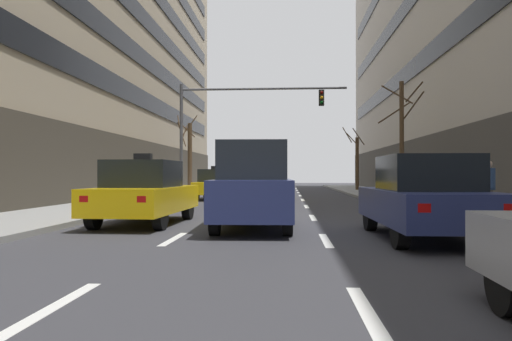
# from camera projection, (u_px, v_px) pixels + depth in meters

# --- Properties ---
(ground_plane) EXTENTS (120.00, 120.00, 0.00)m
(ground_plane) POSITION_uv_depth(u_px,v_px,m) (258.00, 224.00, 12.65)
(ground_plane) COLOR #38383D
(sidewalk_left) EXTENTS (3.55, 80.00, 0.14)m
(sidewalk_left) POSITION_uv_depth(u_px,v_px,m) (24.00, 220.00, 13.07)
(sidewalk_left) COLOR gray
(sidewalk_left) RESTS_ON ground
(sidewalk_right) EXTENTS (3.55, 80.00, 0.14)m
(sidewalk_right) POSITION_uv_depth(u_px,v_px,m) (508.00, 223.00, 12.23)
(sidewalk_right) COLOR gray
(sidewalk_right) RESTS_ON ground
(lane_stripe_l1_s2) EXTENTS (0.16, 2.00, 0.01)m
(lane_stripe_l1_s2) POSITION_uv_depth(u_px,v_px,m) (54.00, 307.00, 4.77)
(lane_stripe_l1_s2) COLOR silver
(lane_stripe_l1_s2) RESTS_ON ground
(lane_stripe_l1_s3) EXTENTS (0.16, 2.00, 0.01)m
(lane_stripe_l1_s3) POSITION_uv_depth(u_px,v_px,m) (174.00, 239.00, 9.76)
(lane_stripe_l1_s3) COLOR silver
(lane_stripe_l1_s3) RESTS_ON ground
(lane_stripe_l1_s4) EXTENTS (0.16, 2.00, 0.01)m
(lane_stripe_l1_s4) POSITION_uv_depth(u_px,v_px,m) (212.00, 217.00, 14.75)
(lane_stripe_l1_s4) COLOR silver
(lane_stripe_l1_s4) RESTS_ON ground
(lane_stripe_l1_s5) EXTENTS (0.16, 2.00, 0.01)m
(lane_stripe_l1_s5) POSITION_uv_depth(u_px,v_px,m) (231.00, 206.00, 19.73)
(lane_stripe_l1_s5) COLOR silver
(lane_stripe_l1_s5) RESTS_ON ground
(lane_stripe_l1_s6) EXTENTS (0.16, 2.00, 0.01)m
(lane_stripe_l1_s6) POSITION_uv_depth(u_px,v_px,m) (243.00, 200.00, 24.72)
(lane_stripe_l1_s6) COLOR silver
(lane_stripe_l1_s6) RESTS_ON ground
(lane_stripe_l1_s7) EXTENTS (0.16, 2.00, 0.01)m
(lane_stripe_l1_s7) POSITION_uv_depth(u_px,v_px,m) (250.00, 195.00, 29.71)
(lane_stripe_l1_s7) COLOR silver
(lane_stripe_l1_s7) RESTS_ON ground
(lane_stripe_l1_s8) EXTENTS (0.16, 2.00, 0.01)m
(lane_stripe_l1_s8) POSITION_uv_depth(u_px,v_px,m) (256.00, 192.00, 34.70)
(lane_stripe_l1_s8) COLOR silver
(lane_stripe_l1_s8) RESTS_ON ground
(lane_stripe_l1_s9) EXTENTS (0.16, 2.00, 0.01)m
(lane_stripe_l1_s9) POSITION_uv_depth(u_px,v_px,m) (260.00, 190.00, 39.69)
(lane_stripe_l1_s9) COLOR silver
(lane_stripe_l1_s9) RESTS_ON ground
(lane_stripe_l1_s10) EXTENTS (0.16, 2.00, 0.01)m
(lane_stripe_l1_s10) POSITION_uv_depth(u_px,v_px,m) (263.00, 188.00, 44.68)
(lane_stripe_l1_s10) COLOR silver
(lane_stripe_l1_s10) RESTS_ON ground
(lane_stripe_l2_s2) EXTENTS (0.16, 2.00, 0.01)m
(lane_stripe_l2_s2) POSITION_uv_depth(u_px,v_px,m) (367.00, 312.00, 4.56)
(lane_stripe_l2_s2) COLOR silver
(lane_stripe_l2_s2) RESTS_ON ground
(lane_stripe_l2_s3) EXTENTS (0.16, 2.00, 0.01)m
(lane_stripe_l2_s3) POSITION_uv_depth(u_px,v_px,m) (326.00, 240.00, 9.55)
(lane_stripe_l2_s3) COLOR silver
(lane_stripe_l2_s3) RESTS_ON ground
(lane_stripe_l2_s4) EXTENTS (0.16, 2.00, 0.01)m
(lane_stripe_l2_s4) POSITION_uv_depth(u_px,v_px,m) (313.00, 218.00, 14.54)
(lane_stripe_l2_s4) COLOR silver
(lane_stripe_l2_s4) RESTS_ON ground
(lane_stripe_l2_s5) EXTENTS (0.16, 2.00, 0.01)m
(lane_stripe_l2_s5) POSITION_uv_depth(u_px,v_px,m) (306.00, 207.00, 19.53)
(lane_stripe_l2_s5) COLOR silver
(lane_stripe_l2_s5) RESTS_ON ground
(lane_stripe_l2_s6) EXTENTS (0.16, 2.00, 0.01)m
(lane_stripe_l2_s6) POSITION_uv_depth(u_px,v_px,m) (303.00, 200.00, 24.52)
(lane_stripe_l2_s6) COLOR silver
(lane_stripe_l2_s6) RESTS_ON ground
(lane_stripe_l2_s7) EXTENTS (0.16, 2.00, 0.01)m
(lane_stripe_l2_s7) POSITION_uv_depth(u_px,v_px,m) (300.00, 196.00, 29.51)
(lane_stripe_l2_s7) COLOR silver
(lane_stripe_l2_s7) RESTS_ON ground
(lane_stripe_l2_s8) EXTENTS (0.16, 2.00, 0.01)m
(lane_stripe_l2_s8) POSITION_uv_depth(u_px,v_px,m) (298.00, 192.00, 34.50)
(lane_stripe_l2_s8) COLOR silver
(lane_stripe_l2_s8) RESTS_ON ground
(lane_stripe_l2_s9) EXTENTS (0.16, 2.00, 0.01)m
(lane_stripe_l2_s9) POSITION_uv_depth(u_px,v_px,m) (297.00, 190.00, 39.49)
(lane_stripe_l2_s9) COLOR silver
(lane_stripe_l2_s9) RESTS_ON ground
(lane_stripe_l2_s10) EXTENTS (0.16, 2.00, 0.01)m
(lane_stripe_l2_s10) POSITION_uv_depth(u_px,v_px,m) (296.00, 188.00, 44.48)
(lane_stripe_l2_s10) COLOR silver
(lane_stripe_l2_s10) RESTS_ON ground
(taxi_driving_0) EXTENTS (1.81, 4.22, 1.74)m
(taxi_driving_0) POSITION_uv_depth(u_px,v_px,m) (216.00, 185.00, 25.02)
(taxi_driving_0) COLOR black
(taxi_driving_0) RESTS_ON ground
(car_driving_1) EXTENTS (1.92, 4.33, 2.07)m
(car_driving_1) POSITION_uv_depth(u_px,v_px,m) (254.00, 186.00, 11.57)
(car_driving_1) COLOR black
(car_driving_1) RESTS_ON ground
(taxi_driving_2) EXTENTS (1.90, 4.28, 1.76)m
(taxi_driving_2) POSITION_uv_depth(u_px,v_px,m) (271.00, 184.00, 25.36)
(taxi_driving_2) COLOR black
(taxi_driving_2) RESTS_ON ground
(taxi_driving_3) EXTENTS (2.00, 4.52, 1.86)m
(taxi_driving_3) POSITION_uv_depth(u_px,v_px,m) (145.00, 193.00, 12.67)
(taxi_driving_3) COLOR black
(taxi_driving_3) RESTS_ON ground
(car_parked_1) EXTENTS (1.98, 4.56, 1.70)m
(car_parked_1) POSITION_uv_depth(u_px,v_px,m) (425.00, 198.00, 9.75)
(car_parked_1) COLOR black
(car_parked_1) RESTS_ON ground
(traffic_signal_0) EXTENTS (9.00, 0.35, 6.08)m
(traffic_signal_0) POSITION_uv_depth(u_px,v_px,m) (233.00, 116.00, 25.94)
(traffic_signal_0) COLOR #4C4C51
(traffic_signal_0) RESTS_ON sidewalk_left
(street_tree_0) EXTENTS (1.56, 1.62, 4.80)m
(street_tree_0) POSITION_uv_depth(u_px,v_px,m) (357.00, 161.00, 36.37)
(street_tree_0) COLOR #4C3823
(street_tree_0) RESTS_ON sidewalk_right
(street_tree_1) EXTENTS (1.99, 1.99, 5.46)m
(street_tree_1) POSITION_uv_depth(u_px,v_px,m) (402.00, 135.00, 22.17)
(street_tree_1) COLOR #4C3823
(street_tree_1) RESTS_ON sidewalk_right
(street_tree_2) EXTENTS (1.48, 1.71, 5.36)m
(street_tree_2) POSITION_uv_depth(u_px,v_px,m) (189.00, 155.00, 33.38)
(street_tree_2) COLOR #4C3823
(street_tree_2) RESTS_ON sidewalk_left
(pedestrian_0) EXTENTS (0.28, 0.51, 1.69)m
(pedestrian_0) POSITION_uv_depth(u_px,v_px,m) (441.00, 180.00, 15.80)
(pedestrian_0) COLOR brown
(pedestrian_0) RESTS_ON sidewalk_right
(pedestrian_1) EXTENTS (0.22, 0.53, 1.54)m
(pedestrian_1) POSITION_uv_depth(u_px,v_px,m) (488.00, 186.00, 12.24)
(pedestrian_1) COLOR brown
(pedestrian_1) RESTS_ON sidewalk_right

